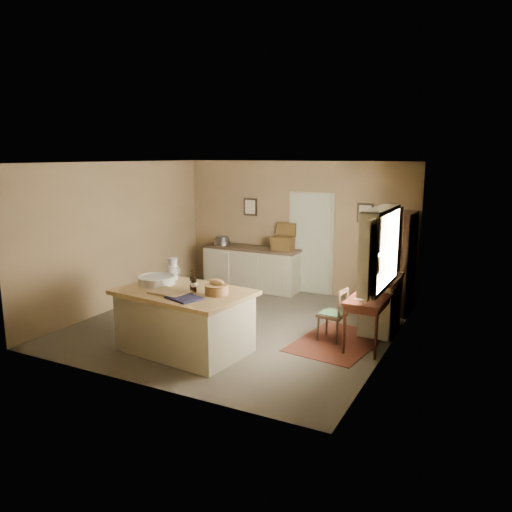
{
  "coord_description": "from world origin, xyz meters",
  "views": [
    {
      "loc": [
        3.93,
        -7.0,
        2.81
      ],
      "look_at": [
        0.2,
        0.31,
        1.15
      ],
      "focal_mm": 35.0,
      "sensor_mm": 36.0,
      "label": 1
    }
  ],
  "objects_px": {
    "sideboard": "(252,266)",
    "desk_chair": "(332,315)",
    "work_island": "(184,319)",
    "writing_desk": "(368,304)",
    "right_cabinet": "(381,303)",
    "shelving_unit": "(406,263)"
  },
  "relations": [
    {
      "from": "writing_desk",
      "to": "shelving_unit",
      "type": "xyz_separation_m",
      "value": [
        0.15,
        2.0,
        0.24
      ]
    },
    {
      "from": "shelving_unit",
      "to": "right_cabinet",
      "type": "bearing_deg",
      "value": -97.19
    },
    {
      "from": "work_island",
      "to": "right_cabinet",
      "type": "distance_m",
      "value": 3.17
    },
    {
      "from": "desk_chair",
      "to": "sideboard",
      "type": "bearing_deg",
      "value": 144.87
    },
    {
      "from": "sideboard",
      "to": "shelving_unit",
      "type": "xyz_separation_m",
      "value": [
        3.21,
        -0.2,
        0.43
      ]
    },
    {
      "from": "work_island",
      "to": "sideboard",
      "type": "height_order",
      "value": "work_island"
    },
    {
      "from": "writing_desk",
      "to": "desk_chair",
      "type": "height_order",
      "value": "writing_desk"
    },
    {
      "from": "work_island",
      "to": "desk_chair",
      "type": "xyz_separation_m",
      "value": [
        1.79,
        1.37,
        -0.08
      ]
    },
    {
      "from": "sideboard",
      "to": "shelving_unit",
      "type": "relative_size",
      "value": 1.16
    },
    {
      "from": "sideboard",
      "to": "writing_desk",
      "type": "relative_size",
      "value": 2.39
    },
    {
      "from": "desk_chair",
      "to": "shelving_unit",
      "type": "distance_m",
      "value": 2.13
    },
    {
      "from": "work_island",
      "to": "writing_desk",
      "type": "distance_m",
      "value": 2.7
    },
    {
      "from": "desk_chair",
      "to": "right_cabinet",
      "type": "distance_m",
      "value": 0.95
    },
    {
      "from": "right_cabinet",
      "to": "shelving_unit",
      "type": "xyz_separation_m",
      "value": [
        0.15,
        1.18,
        0.45
      ]
    },
    {
      "from": "work_island",
      "to": "writing_desk",
      "type": "xyz_separation_m",
      "value": [
        2.35,
        1.32,
        0.19
      ]
    },
    {
      "from": "work_island",
      "to": "shelving_unit",
      "type": "bearing_deg",
      "value": 59.26
    },
    {
      "from": "right_cabinet",
      "to": "shelving_unit",
      "type": "height_order",
      "value": "shelving_unit"
    },
    {
      "from": "writing_desk",
      "to": "right_cabinet",
      "type": "height_order",
      "value": "right_cabinet"
    },
    {
      "from": "sideboard",
      "to": "desk_chair",
      "type": "bearing_deg",
      "value": -40.59
    },
    {
      "from": "sideboard",
      "to": "right_cabinet",
      "type": "relative_size",
      "value": 2.13
    },
    {
      "from": "right_cabinet",
      "to": "desk_chair",
      "type": "bearing_deg",
      "value": -126.17
    },
    {
      "from": "work_island",
      "to": "sideboard",
      "type": "xyz_separation_m",
      "value": [
        -0.72,
        3.52,
        -0.0
      ]
    }
  ]
}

